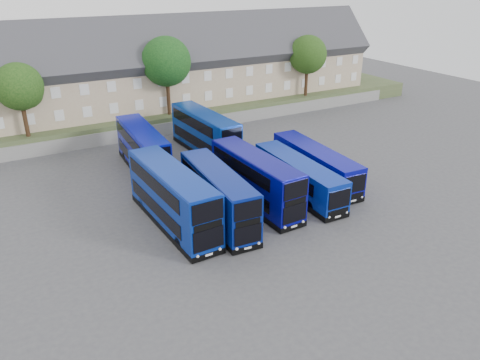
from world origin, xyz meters
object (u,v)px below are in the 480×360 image
coach_east_a (298,178)px  tree_mid (167,63)px  dd_front_left (173,199)px  tree_east (308,56)px  dd_front_mid (218,197)px  tree_far (312,44)px  tree_west (21,88)px

coach_east_a → tree_mid: (-2.95, 22.46, 6.57)m
dd_front_left → tree_east: size_ratio=1.41×
tree_east → dd_front_mid: bearing=-137.9°
tree_east → tree_far: tree_far is taller
tree_west → tree_mid: size_ratio=0.83×
dd_front_left → tree_east: 36.31m
dd_front_mid → tree_mid: (5.28, 23.37, 6.04)m
coach_east_a → tree_east: tree_east is taller
tree_west → tree_mid: (16.00, 0.50, 1.02)m
coach_east_a → tree_mid: bearing=99.3°
tree_mid → dd_front_left: bearing=-111.0°
tree_west → tree_far: 42.58m
tree_west → tree_mid: 16.04m
dd_front_left → tree_west: 23.54m
coach_east_a → tree_mid: size_ratio=1.23×
tree_east → tree_far: bearing=49.4°
dd_front_mid → tree_west: bearing=118.9°
dd_front_mid → tree_east: (25.28, 22.87, 5.36)m
dd_front_left → tree_mid: (8.57, 22.31, 5.84)m
dd_front_left → tree_far: tree_far is taller
dd_front_mid → tree_mid: tree_mid is taller
tree_mid → coach_east_a: bearing=-82.5°
dd_front_mid → coach_east_a: 8.30m
dd_front_left → tree_east: (28.57, 21.81, 5.16)m
coach_east_a → tree_east: bearing=54.0°
tree_west → coach_east_a: bearing=-49.2°
dd_front_left → tree_west: size_ratio=1.50×
dd_front_left → tree_far: size_ratio=1.33×
coach_east_a → tree_east: (17.05, 21.96, 5.89)m
dd_front_mid → dd_front_left: bearing=165.9°
dd_front_left → tree_west: bearing=106.4°
tree_mid → tree_east: tree_mid is taller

